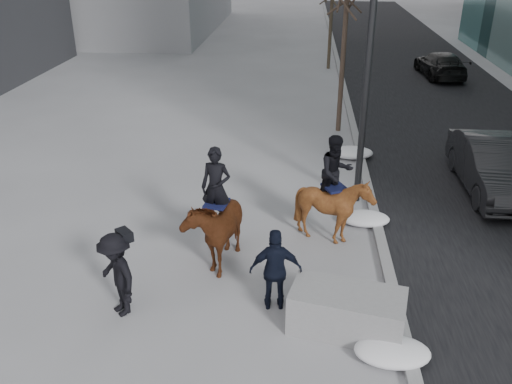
# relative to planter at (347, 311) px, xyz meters

# --- Properties ---
(ground) EXTENTS (120.00, 120.00, 0.00)m
(ground) POSITION_rel_planter_xyz_m (-1.94, 1.56, -0.42)
(ground) COLOR gray
(ground) RESTS_ON ground
(road) EXTENTS (8.00, 90.00, 0.01)m
(road) POSITION_rel_planter_xyz_m (5.06, 11.56, -0.41)
(road) COLOR black
(road) RESTS_ON ground
(curb) EXTENTS (0.25, 90.00, 0.12)m
(curb) POSITION_rel_planter_xyz_m (1.06, 11.56, -0.36)
(curb) COLOR gray
(curb) RESTS_ON ground
(planter) EXTENTS (2.28, 1.49, 0.84)m
(planter) POSITION_rel_planter_xyz_m (0.00, 0.00, 0.00)
(planter) COLOR gray
(planter) RESTS_ON ground
(car_near) EXTENTS (1.63, 4.66, 1.53)m
(car_near) POSITION_rel_planter_xyz_m (4.60, 6.60, 0.35)
(car_near) COLOR black
(car_near) RESTS_ON ground
(car_far) EXTENTS (2.17, 4.58, 1.29)m
(car_far) POSITION_rel_planter_xyz_m (6.19, 20.80, 0.23)
(car_far) COLOR black
(car_far) RESTS_ON ground
(tree_near) EXTENTS (1.20, 1.20, 5.68)m
(tree_near) POSITION_rel_planter_xyz_m (0.46, 11.64, 2.42)
(tree_near) COLOR #392921
(tree_near) RESTS_ON ground
(tree_far) EXTENTS (1.20, 1.20, 4.66)m
(tree_far) POSITION_rel_planter_xyz_m (0.46, 22.31, 1.91)
(tree_far) COLOR #382B21
(tree_far) RESTS_ON ground
(mounted_left) EXTENTS (1.28, 2.21, 2.69)m
(mounted_left) POSITION_rel_planter_xyz_m (-2.79, 2.22, 0.58)
(mounted_left) COLOR #45230D
(mounted_left) RESTS_ON ground
(mounted_right) EXTENTS (1.94, 2.02, 2.65)m
(mounted_right) POSITION_rel_planter_xyz_m (-0.13, 3.34, 0.65)
(mounted_right) COLOR #48210E
(mounted_right) RESTS_ON ground
(feeder) EXTENTS (1.06, 0.90, 1.75)m
(feeder) POSITION_rel_planter_xyz_m (-1.37, 0.58, 0.46)
(feeder) COLOR black
(feeder) RESTS_ON ground
(camera_crew) EXTENTS (1.25, 1.27, 1.75)m
(camera_crew) POSITION_rel_planter_xyz_m (-4.40, 0.15, 0.47)
(camera_crew) COLOR black
(camera_crew) RESTS_ON ground
(lamppost) EXTENTS (0.25, 1.41, 9.09)m
(lamppost) POSITION_rel_planter_xyz_m (0.66, 5.51, 4.58)
(lamppost) COLOR black
(lamppost) RESTS_ON ground
(snow_piles) EXTENTS (1.42, 10.49, 0.36)m
(snow_piles) POSITION_rel_planter_xyz_m (0.76, 4.41, -0.25)
(snow_piles) COLOR silver
(snow_piles) RESTS_ON ground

